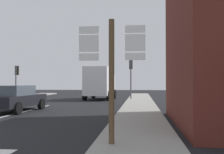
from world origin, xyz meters
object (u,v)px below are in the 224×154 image
traffic_light_far_left (17,75)px  traffic_light_far_right (131,70)px  route_sign_post (112,72)px  sedan_far (16,98)px  delivery_truck (100,82)px

traffic_light_far_left → traffic_light_far_right: traffic_light_far_right is taller
route_sign_post → sedan_far: bearing=129.3°
sedan_far → traffic_light_far_right: bearing=59.1°
route_sign_post → traffic_light_far_right: 17.97m
sedan_far → delivery_truck: (3.17, 10.61, 0.89)m
sedan_far → traffic_light_far_right: traffic_light_far_right is taller
route_sign_post → delivery_truck: bearing=99.7°
route_sign_post → traffic_light_far_left: traffic_light_far_left is taller
sedan_far → route_sign_post: 10.01m
sedan_far → delivery_truck: bearing=73.4°
delivery_truck → traffic_light_far_right: (2.96, -0.36, 1.14)m
delivery_truck → route_sign_post: bearing=-80.3°
route_sign_post → traffic_light_far_left: (-11.39, 18.08, 0.50)m
sedan_far → traffic_light_far_right: (6.14, 10.25, 2.03)m
delivery_truck → traffic_light_far_right: size_ratio=1.35×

